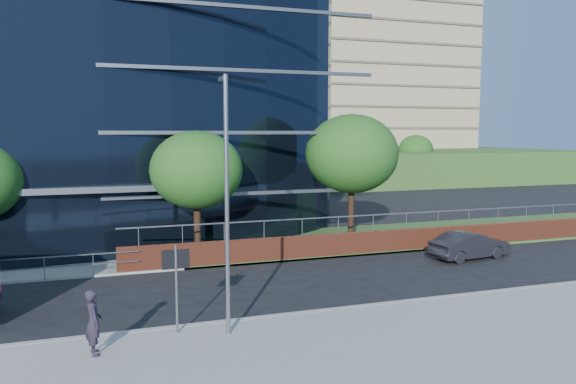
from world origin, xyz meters
name	(u,v)px	position (x,y,z in m)	size (l,w,h in m)	color
ground	(27,337)	(0.00, 0.00, 0.00)	(200.00, 200.00, 0.00)	black
kerb	(23,346)	(0.00, -1.00, 0.08)	(80.00, 0.25, 0.16)	gray
yellow_line_outer	(24,346)	(0.00, -0.80, 0.01)	(80.00, 0.08, 0.01)	gold
yellow_line_inner	(24,344)	(0.00, -0.65, 0.01)	(80.00, 0.08, 0.01)	gold
grass_verge	(458,232)	(24.00, 11.00, 0.06)	(36.00, 8.00, 0.12)	#2D511E
retaining_wall	(438,238)	(20.00, 7.30, 0.61)	(34.00, 0.40, 2.11)	brown
apartment_block	(311,99)	(32.00, 57.21, 11.11)	(60.00, 42.00, 30.00)	#2D511E
street_sign	(176,270)	(4.50, -1.59, 2.15)	(0.85, 0.09, 2.80)	slate
tree_far_c	(196,170)	(7.00, 9.00, 4.54)	(4.62, 4.62, 6.51)	black
tree_far_d	(352,154)	(16.00, 10.00, 5.19)	(5.28, 5.28, 7.44)	black
tree_dist_e	(301,149)	(24.00, 40.00, 4.54)	(4.62, 4.62, 6.51)	black
tree_dist_f	(416,150)	(40.00, 42.00, 4.21)	(4.29, 4.29, 6.05)	black
streetlight_east	(227,198)	(6.00, -2.17, 4.44)	(0.15, 0.77, 8.00)	slate
parked_car	(470,245)	(20.09, 4.61, 0.70)	(1.48, 4.25, 1.40)	black
pedestrian	(94,322)	(2.04, -2.57, 1.09)	(0.69, 0.45, 1.89)	black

